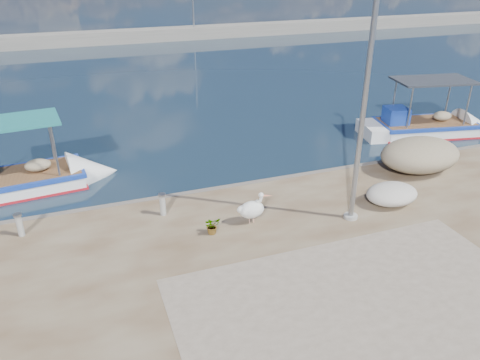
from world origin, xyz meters
name	(u,v)px	position (x,y,z in m)	size (l,w,h in m)	color
ground	(287,278)	(0.00, 0.00, 0.00)	(1400.00, 1400.00, 0.00)	#162635
quay_patch	(385,329)	(1.00, -3.00, 0.50)	(9.00, 7.00, 0.01)	gray
breakwater	(116,37)	(0.00, 40.00, 0.60)	(120.00, 2.20, 7.50)	gray
boat_left	(17,184)	(-7.34, 8.36, 0.25)	(6.80, 2.83, 3.18)	white
boat_right	(424,129)	(11.30, 8.17, 0.25)	(6.91, 3.39, 3.18)	white
pelican	(252,209)	(-0.13, 2.33, 0.99)	(1.10, 0.63, 1.04)	tan
lamp_post	(362,119)	(2.95, 1.57, 3.80)	(0.44, 0.96, 7.00)	gray
bollard_near	(163,203)	(-2.64, 3.79, 0.91)	(0.25, 0.25, 0.75)	gray
bollard_far	(19,224)	(-6.88, 4.00, 0.90)	(0.24, 0.24, 0.74)	gray
potted_plant	(212,226)	(-1.48, 2.18, 0.77)	(0.48, 0.41, 0.53)	#33722D
net_pile_c	(420,155)	(7.40, 3.86, 1.13)	(3.22, 2.30, 1.26)	gray
net_pile_d	(392,194)	(4.75, 1.94, 0.84)	(1.80, 1.35, 0.68)	#BCB8AE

